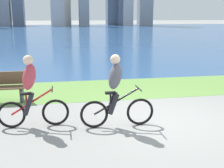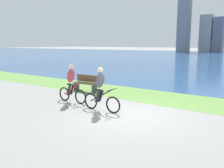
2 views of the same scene
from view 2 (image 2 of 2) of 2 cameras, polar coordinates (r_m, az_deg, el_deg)
name	(u,v)px [view 2 (image 2 of 2)]	position (r m, az deg, el deg)	size (l,w,h in m)	color
ground_plane	(130,115)	(8.70, 4.42, -7.45)	(300.00, 300.00, 0.00)	gray
grass_strip_bayside	(167,98)	(11.57, 13.02, -3.33)	(120.00, 2.91, 0.01)	#6B9947
cyclist_lead	(101,90)	(9.01, -2.75, -1.33)	(1.72, 0.52, 1.68)	black
cyclist_trailing	(71,84)	(10.50, -9.76, 0.09)	(1.61, 0.52, 1.67)	black
bench_far_along_path	(86,83)	(12.91, -6.30, 0.22)	(1.50, 0.47, 0.90)	brown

